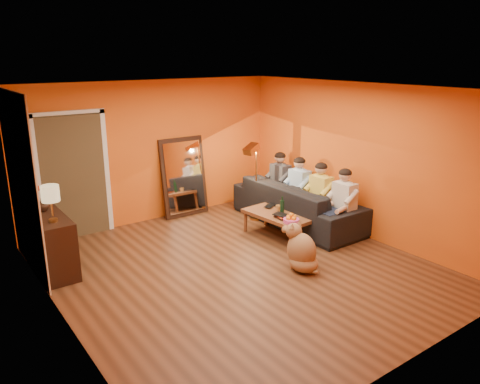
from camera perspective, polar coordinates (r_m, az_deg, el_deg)
room_shell at (r=6.80m, az=-1.75°, el=1.68°), size 5.00×5.50×2.60m
white_accent at (r=7.15m, az=-25.08°, el=0.82°), size 0.02×1.90×2.58m
doorway_recess at (r=8.44m, az=-19.85°, el=1.87°), size 1.06×0.30×2.10m
door_jamb_left at (r=8.20m, az=-23.41°, el=1.07°), size 0.08×0.06×2.20m
door_jamb_right at (r=8.50m, az=-15.95°, el=2.31°), size 0.08×0.06×2.20m
door_header at (r=8.14m, az=-20.34°, el=9.00°), size 1.22×0.06×0.08m
mirror_frame at (r=9.09m, az=-6.88°, el=1.85°), size 0.92×0.27×1.51m
mirror_glass at (r=9.05m, az=-6.76°, el=1.80°), size 0.78×0.21×1.35m
sideboard at (r=7.27m, az=-22.04°, el=-5.86°), size 0.44×1.18×0.85m
table_lamp at (r=6.77m, az=-22.01°, el=-1.34°), size 0.24×0.24×0.51m
sofa at (r=8.71m, az=7.02°, el=-1.35°), size 2.65×1.04×0.77m
coffee_table at (r=8.08m, az=4.59°, el=-4.06°), size 0.72×1.27×0.42m
floor_lamp at (r=8.76m, az=1.98°, el=1.13°), size 0.35×0.31×1.44m
dog at (r=6.86m, az=7.52°, el=-6.65°), size 0.58×0.71×0.72m
person_far_left at (r=8.07m, az=12.57°, el=-1.42°), size 0.70×0.44×1.22m
person_mid_left at (r=8.43m, az=9.79°, el=-0.50°), size 0.70×0.44×1.22m
person_mid_right at (r=8.80m, az=7.25°, el=0.34°), size 0.70×0.44×1.22m
person_far_right at (r=9.19m, az=4.92°, el=1.12°), size 0.70×0.44×1.22m
fruit_bowl at (r=7.60m, az=6.26°, el=-3.12°), size 0.26×0.26×0.16m
wine_bottle at (r=7.95m, az=5.16°, el=-1.62°), size 0.07×0.07×0.31m
tumbler at (r=8.15m, az=4.73°, el=-1.95°), size 0.12×0.12×0.09m
laptop at (r=8.37m, az=4.01°, el=-1.69°), size 0.40×0.36×0.03m
book_lower at (r=7.75m, az=4.57°, el=-3.23°), size 0.19×0.24×0.02m
book_mid at (r=7.76m, az=4.58°, el=-3.05°), size 0.22×0.28×0.02m
book_upper at (r=7.73m, az=4.62°, el=-2.96°), size 0.23×0.28×0.02m
vase at (r=7.33m, az=-22.97°, el=-1.44°), size 0.18×0.18×0.19m
flowers at (r=7.27m, az=-23.16°, el=0.20°), size 0.17×0.17×0.39m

